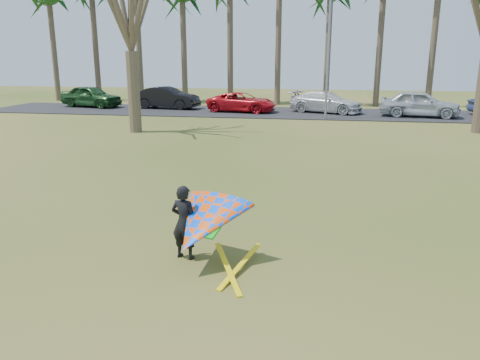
% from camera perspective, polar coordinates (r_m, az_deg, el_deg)
% --- Properties ---
extents(ground, '(100.00, 100.00, 0.00)m').
position_cam_1_polar(ground, '(9.61, -2.12, -9.39)').
color(ground, '#264910').
rests_on(ground, ground).
extents(parking_strip, '(46.00, 7.00, 0.06)m').
position_cam_1_polar(parking_strip, '(33.84, 6.92, 8.12)').
color(parking_strip, black).
rests_on(parking_strip, ground).
extents(streetlight, '(2.28, 0.18, 8.00)m').
position_cam_1_polar(streetlight, '(30.56, 11.04, 15.58)').
color(streetlight, gray).
rests_on(streetlight, ground).
extents(car_0, '(5.21, 3.03, 1.67)m').
position_cam_1_polar(car_0, '(39.06, -17.68, 9.71)').
color(car_0, '#1A421B').
rests_on(car_0, parking_strip).
extents(car_1, '(5.11, 2.30, 1.63)m').
position_cam_1_polar(car_1, '(36.57, -8.89, 9.88)').
color(car_1, black).
rests_on(car_1, parking_strip).
extents(car_2, '(5.23, 3.01, 1.37)m').
position_cam_1_polar(car_2, '(33.98, 0.24, 9.47)').
color(car_2, red).
rests_on(car_2, parking_strip).
extents(car_3, '(5.54, 3.82, 1.49)m').
position_cam_1_polar(car_3, '(34.04, 10.44, 9.34)').
color(car_3, silver).
rests_on(car_3, parking_strip).
extents(car_4, '(5.29, 2.79, 1.72)m').
position_cam_1_polar(car_4, '(33.30, 21.04, 8.68)').
color(car_4, '#A9B0B7').
rests_on(car_4, parking_strip).
extents(kite_flyer, '(2.13, 2.39, 2.02)m').
position_cam_1_polar(kite_flyer, '(9.03, -4.72, -5.33)').
color(kite_flyer, black).
rests_on(kite_flyer, ground).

